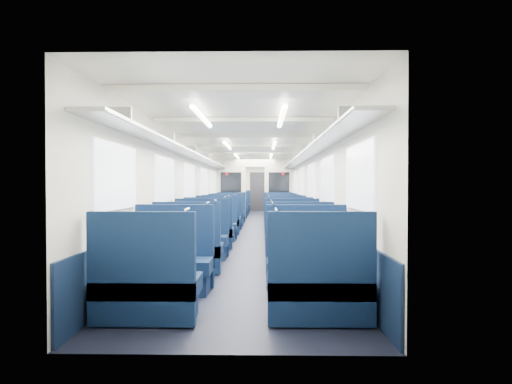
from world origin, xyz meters
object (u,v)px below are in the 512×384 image
Objects in this scene: seat_26 at (240,206)px; seat_27 at (274,206)px; seat_24 at (238,207)px; seat_21 at (276,210)px; seat_14 at (225,219)px; seat_8 at (209,232)px; bulkhead at (255,188)px; seat_20 at (235,210)px; seat_25 at (275,207)px; seat_19 at (278,214)px; seat_22 at (237,208)px; seat_12 at (221,222)px; end_door at (257,192)px; seat_18 at (231,213)px; seat_7 at (293,239)px; seat_3 at (307,266)px; seat_10 at (216,226)px; seat_11 at (286,227)px; seat_4 at (188,250)px; seat_17 at (280,216)px; seat_16 at (228,216)px; seat_2 at (173,264)px; seat_5 at (299,250)px; seat_15 at (281,219)px; seat_6 at (201,240)px; seat_13 at (283,222)px; seat_0 at (146,287)px; seat_9 at (289,232)px; seat_1 at (319,287)px; seat_23 at (276,208)px.

seat_27 is at bearing 0.21° from seat_26.
seat_21 is at bearing -54.71° from seat_24.
seat_8 is at bearing -90.00° from seat_14.
bulkhead is at bearing 74.64° from seat_14.
seat_20 and seat_25 have the same top height.
seat_19 is 1.00× the size of seat_22.
seat_8 is 7.92m from seat_21.
seat_12 and seat_14 have the same top height.
end_door reaches higher than seat_18.
seat_7 is 7.04m from seat_18.
seat_25 is at bearing 90.00° from seat_3.
seat_11 is at bearing -1.07° from seat_10.
seat_4 is 10.10m from seat_20.
seat_4 and seat_19 have the same top height.
seat_14 is at bearing -90.00° from seat_22.
seat_26 is (-1.66, 12.30, 0.00)m from seat_7.
seat_16 is at bearing 177.92° from seat_17.
seat_2 is 11.30m from seat_21.
seat_5 is 10.21m from seat_20.
seat_15 is (1.66, 5.94, 0.00)m from seat_4.
seat_26 is at bearing 90.00° from seat_14.
seat_3 and seat_25 have the same top height.
seat_6 is 1.00× the size of seat_24.
seat_4 is 7.10m from seat_17.
seat_11 and seat_16 have the same top height.
seat_27 is (0.00, 8.93, 0.00)m from seat_13.
seat_16 and seat_24 have the same top height.
seat_3 is (0.83, -9.92, -0.89)m from bulkhead.
seat_10 and seat_11 have the same top height.
seat_21 is at bearing 90.00° from seat_3.
seat_0 is 1.00× the size of seat_14.
seat_7 and seat_16 have the same top height.
seat_7 is 1.12m from seat_9.
seat_10 is at bearing -146.71° from seat_13.
seat_6 is 1.00× the size of seat_17.
seat_2 is 1.00× the size of seat_18.
seat_15 is (0.00, 8.13, 0.00)m from seat_1.
seat_26 is (-1.66, 11.18, 0.00)m from seat_9.
seat_26 is (-1.66, 8.92, 0.00)m from seat_13.
seat_20 is (-0.83, 1.32, -0.89)m from bulkhead.
seat_1 and seat_27 have the same top height.
seat_23 is at bearing 73.12° from seat_14.
seat_20 is (-1.66, 2.02, 0.00)m from seat_19.
seat_8 and seat_13 have the same top height.
seat_13 is at bearing -90.00° from seat_19.
seat_11 is at bearing 90.00° from seat_5.
seat_16 is at bearing -146.22° from seat_19.
seat_5 is 5.02m from seat_12.
bulkhead is at bearing -90.00° from end_door.
seat_13 is at bearing 54.58° from seat_8.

